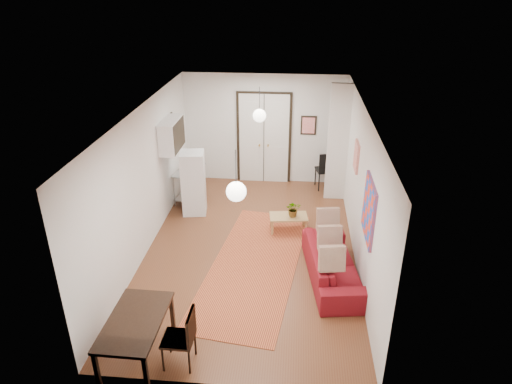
# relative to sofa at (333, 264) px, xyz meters

# --- Properties ---
(floor) EXTENTS (7.00, 7.00, 0.00)m
(floor) POSITION_rel_sofa_xyz_m (-1.61, 0.88, -0.32)
(floor) COLOR brown
(floor) RESTS_ON ground
(ceiling) EXTENTS (4.20, 7.00, 0.02)m
(ceiling) POSITION_rel_sofa_xyz_m (-1.61, 0.88, 2.58)
(ceiling) COLOR silver
(ceiling) RESTS_ON wall_back
(wall_back) EXTENTS (4.20, 0.02, 2.90)m
(wall_back) POSITION_rel_sofa_xyz_m (-1.61, 4.38, 1.13)
(wall_back) COLOR silver
(wall_back) RESTS_ON floor
(wall_front) EXTENTS (4.20, 0.02, 2.90)m
(wall_front) POSITION_rel_sofa_xyz_m (-1.61, -2.62, 1.13)
(wall_front) COLOR silver
(wall_front) RESTS_ON floor
(wall_left) EXTENTS (0.02, 7.00, 2.90)m
(wall_left) POSITION_rel_sofa_xyz_m (-3.71, 0.88, 1.13)
(wall_left) COLOR silver
(wall_left) RESTS_ON floor
(wall_right) EXTENTS (0.02, 7.00, 2.90)m
(wall_right) POSITION_rel_sofa_xyz_m (0.49, 0.88, 1.13)
(wall_right) COLOR silver
(wall_right) RESTS_ON floor
(double_doors) EXTENTS (1.44, 0.06, 2.50)m
(double_doors) POSITION_rel_sofa_xyz_m (-1.61, 4.34, 0.88)
(double_doors) COLOR silver
(double_doors) RESTS_ON wall_back
(stub_partition) EXTENTS (0.50, 0.10, 2.90)m
(stub_partition) POSITION_rel_sofa_xyz_m (0.24, 3.43, 1.13)
(stub_partition) COLOR silver
(stub_partition) RESTS_ON floor
(wall_cabinet) EXTENTS (0.35, 1.00, 0.70)m
(wall_cabinet) POSITION_rel_sofa_xyz_m (-3.53, 2.38, 1.58)
(wall_cabinet) COLOR white
(wall_cabinet) RESTS_ON wall_left
(painting_popart) EXTENTS (0.05, 1.00, 1.00)m
(painting_popart) POSITION_rel_sofa_xyz_m (0.46, -0.37, 1.33)
(painting_popart) COLOR red
(painting_popart) RESTS_ON wall_right
(painting_abstract) EXTENTS (0.05, 0.50, 0.60)m
(painting_abstract) POSITION_rel_sofa_xyz_m (0.46, 1.68, 1.48)
(painting_abstract) COLOR #F5ECCC
(painting_abstract) RESTS_ON wall_right
(poster_back) EXTENTS (0.40, 0.03, 0.50)m
(poster_back) POSITION_rel_sofa_xyz_m (-0.46, 4.35, 1.28)
(poster_back) COLOR red
(poster_back) RESTS_ON wall_back
(print_left) EXTENTS (0.03, 0.44, 0.54)m
(print_left) POSITION_rel_sofa_xyz_m (-3.68, 2.88, 1.63)
(print_left) COLOR #9A6640
(print_left) RESTS_ON wall_left
(pendant_back) EXTENTS (0.30, 0.30, 0.80)m
(pendant_back) POSITION_rel_sofa_xyz_m (-1.61, 2.88, 1.93)
(pendant_back) COLOR silver
(pendant_back) RESTS_ON ceiling
(pendant_front) EXTENTS (0.30, 0.30, 0.80)m
(pendant_front) POSITION_rel_sofa_xyz_m (-1.61, -1.12, 1.93)
(pendant_front) COLOR silver
(pendant_front) RESTS_ON ceiling
(kilim_rug) EXTENTS (2.17, 4.46, 0.01)m
(kilim_rug) POSITION_rel_sofa_xyz_m (-1.48, 0.30, -0.31)
(kilim_rug) COLOR #C96332
(kilim_rug) RESTS_ON floor
(sofa) EXTENTS (1.14, 2.26, 0.63)m
(sofa) POSITION_rel_sofa_xyz_m (0.00, 0.00, 0.00)
(sofa) COLOR maroon
(sofa) RESTS_ON floor
(coffee_table) EXTENTS (0.87, 0.55, 0.36)m
(coffee_table) POSITION_rel_sofa_xyz_m (-0.87, 1.69, -0.00)
(coffee_table) COLOR tan
(coffee_table) RESTS_ON floor
(potted_plant) EXTENTS (0.31, 0.35, 0.35)m
(potted_plant) POSITION_rel_sofa_xyz_m (-0.77, 1.69, 0.22)
(potted_plant) COLOR #306B34
(potted_plant) RESTS_ON coffee_table
(kitchen_counter) EXTENTS (0.66, 1.10, 0.80)m
(kitchen_counter) POSITION_rel_sofa_xyz_m (-3.36, 3.05, 0.18)
(kitchen_counter) COLOR #A4A7A8
(kitchen_counter) RESTS_ON floor
(bowl) EXTENTS (0.24, 0.24, 0.05)m
(bowl) POSITION_rel_sofa_xyz_m (-3.36, 2.75, 0.50)
(bowl) COLOR beige
(bowl) RESTS_ON kitchen_counter
(soap_bottle) EXTENTS (0.09, 0.10, 0.17)m
(soap_bottle) POSITION_rel_sofa_xyz_m (-3.36, 3.30, 0.56)
(soap_bottle) COLOR teal
(soap_bottle) RESTS_ON kitchen_counter
(fridge) EXTENTS (0.60, 0.60, 1.51)m
(fridge) POSITION_rel_sofa_xyz_m (-3.10, 2.36, 0.44)
(fridge) COLOR white
(fridge) RESTS_ON floor
(dining_table) EXTENTS (0.79, 1.36, 0.74)m
(dining_table) POSITION_rel_sofa_xyz_m (-2.93, -2.27, 0.35)
(dining_table) COLOR black
(dining_table) RESTS_ON floor
(dining_chair_near) EXTENTS (0.45, 0.63, 0.92)m
(dining_chair_near) POSITION_rel_sofa_xyz_m (-2.33, -2.18, 0.22)
(dining_chair_near) COLOR #331D10
(dining_chair_near) RESTS_ON floor
(dining_chair_far) EXTENTS (0.45, 0.63, 0.92)m
(dining_chair_far) POSITION_rel_sofa_xyz_m (-2.33, -2.18, 0.22)
(dining_chair_far) COLOR #331D10
(dining_chair_far) RESTS_ON floor
(black_side_chair) EXTENTS (0.56, 0.56, 1.03)m
(black_side_chair) POSITION_rel_sofa_xyz_m (0.03, 4.13, 0.29)
(black_side_chair) COLOR black
(black_side_chair) RESTS_ON floor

